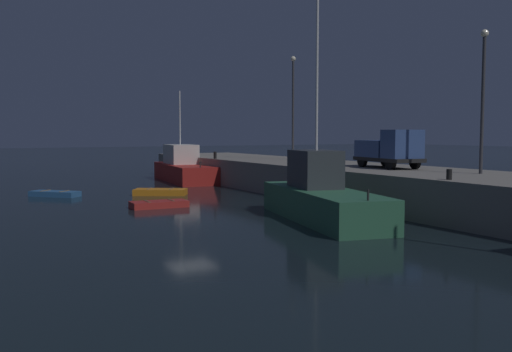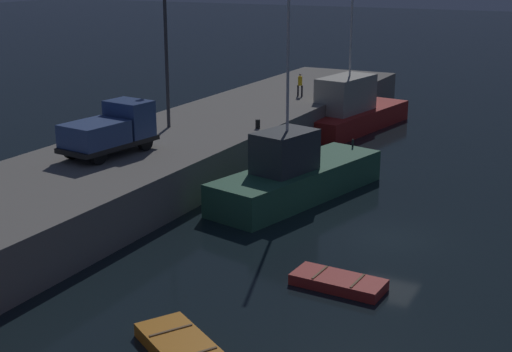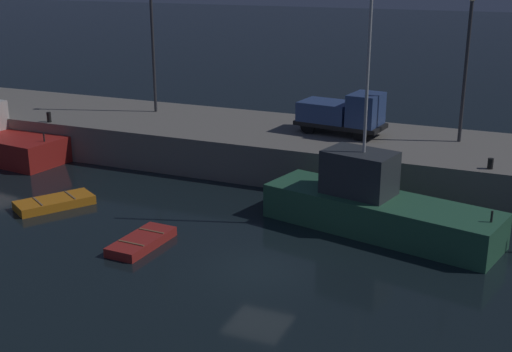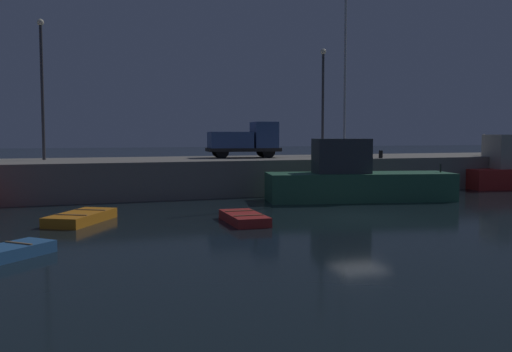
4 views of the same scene
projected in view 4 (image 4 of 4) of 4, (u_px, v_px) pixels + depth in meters
ground_plane at (359, 217)px, 26.86m from camera, size 320.00×320.00×0.00m
pier_quay at (257, 174)px, 40.13m from camera, size 66.25×8.75×2.31m
fishing_trawler_red at (356, 180)px, 33.64m from camera, size 11.49×5.57×12.51m
dinghy_orange_near at (244, 218)px, 25.11m from camera, size 1.65×3.56×0.46m
rowboat_white_mid at (81, 218)px, 25.14m from camera, size 3.44×4.15×0.49m
lamp_post_west at (42, 79)px, 36.11m from camera, size 0.44×0.44×9.02m
lamp_post_east at (323, 94)px, 42.87m from camera, size 0.44×0.44×8.17m
utility_truck at (246, 140)px, 40.03m from camera, size 5.40×2.90×2.54m
dockworker at (484, 143)px, 44.99m from camera, size 0.31×0.44×1.67m
bollard_central at (381, 154)px, 39.34m from camera, size 0.28×0.28×0.53m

